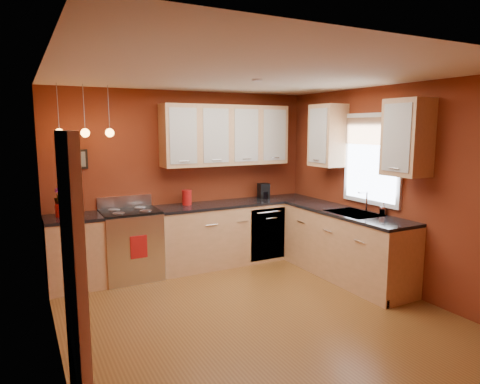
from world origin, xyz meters
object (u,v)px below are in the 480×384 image
gas_range (131,244)px  coffee_maker (264,191)px  sink (354,215)px  soap_pump (383,209)px  red_canister (187,197)px

gas_range → coffee_maker: bearing=2.7°
sink → soap_pump: size_ratio=4.31×
sink → soap_pump: 0.38m
soap_pump → sink: bearing=132.6°
coffee_maker → soap_pump: bearing=-67.0°
sink → red_canister: 2.39m
red_canister → coffee_maker: coffee_maker is taller
gas_range → soap_pump: size_ratio=6.83×
coffee_maker → soap_pump: coffee_maker is taller
gas_range → coffee_maker: coffee_maker is taller
red_canister → soap_pump: 2.75m
sink → soap_pump: bearing=-47.4°
red_canister → soap_pump: bearing=-43.0°
gas_range → soap_pump: 3.42m
gas_range → sink: size_ratio=1.59×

